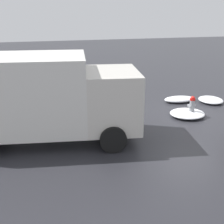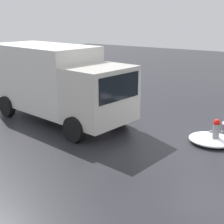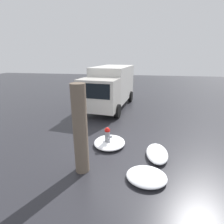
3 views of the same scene
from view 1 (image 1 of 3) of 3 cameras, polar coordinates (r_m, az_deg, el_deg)
name	(u,v)px [view 1 (image 1 of 3)]	position (r m, az deg, el deg)	size (l,w,h in m)	color
ground_plane	(191,116)	(14.04, 14.26, -0.80)	(60.00, 60.00, 0.00)	#28282D
fire_hydrant	(192,106)	(13.89, 14.41, 1.04)	(0.42, 0.35, 0.92)	gray
delivery_truck	(40,96)	(11.03, -13.10, 2.85)	(6.79, 3.30, 3.05)	beige
snow_pile_by_hydrant	(179,99)	(15.96, 12.23, 2.31)	(1.58, 0.85, 0.26)	white
snow_pile_curbside	(187,114)	(13.98, 13.61, -0.27)	(1.52, 1.39, 0.26)	white
snow_pile_by_tree	(211,100)	(16.29, 17.61, 2.12)	(1.17, 1.32, 0.24)	white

